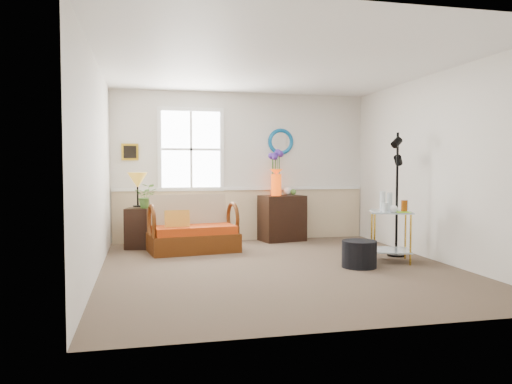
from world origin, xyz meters
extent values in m
cube|color=brown|center=(0.00, 0.00, 0.00)|extent=(4.50, 5.00, 0.01)
cube|color=white|center=(0.00, 0.00, 2.60)|extent=(4.50, 5.00, 0.01)
cube|color=silver|center=(0.00, 2.50, 1.30)|extent=(4.50, 0.01, 2.60)
cube|color=silver|center=(0.00, -2.50, 1.30)|extent=(4.50, 0.01, 2.60)
cube|color=silver|center=(-2.25, 0.00, 1.30)|extent=(0.01, 5.00, 2.60)
cube|color=silver|center=(2.25, 0.00, 1.30)|extent=(0.01, 5.00, 2.60)
cube|color=tan|center=(0.00, 2.48, 0.45)|extent=(4.46, 0.02, 0.90)
cube|color=white|center=(0.00, 2.47, 0.92)|extent=(4.46, 0.04, 0.06)
cube|color=gold|center=(-1.92, 2.48, 1.55)|extent=(0.28, 0.03, 0.28)
torus|color=#0767A9|center=(0.70, 2.48, 1.75)|extent=(0.47, 0.07, 0.47)
imported|color=#436C2A|center=(-1.66, 1.94, 0.80)|extent=(0.44, 0.46, 0.30)
cylinder|color=black|center=(1.02, -0.19, 0.17)|extent=(0.59, 0.59, 0.35)
camera|label=1|loc=(-1.71, -6.15, 1.32)|focal=35.00mm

